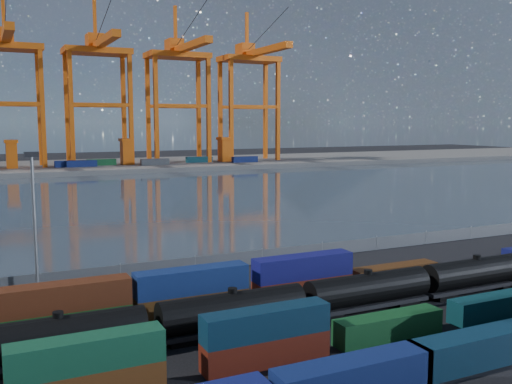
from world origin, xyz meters
name	(u,v)px	position (x,y,z in m)	size (l,w,h in m)	color
ground	(388,327)	(0.00, 0.00, 0.00)	(700.00, 700.00, 0.00)	black
harbor_water	(133,198)	(0.00, 105.00, 0.01)	(700.00, 700.00, 0.00)	#323D48
far_quay	(75,167)	(0.00, 210.00, 1.00)	(700.00, 70.00, 2.00)	#514F4C
distant_mountains	(19,45)	(63.02, 1600.00, 220.29)	(2470.00, 1100.00, 520.00)	#1E2630
container_row_south	(389,363)	(-8.05, -10.16, 1.84)	(128.85, 2.59, 5.51)	#484A4E
container_row_mid	(469,307)	(7.90, -2.55, 1.70)	(139.93, 2.24, 4.77)	#3A3C3E
container_row_north	(303,283)	(-3.21, 11.14, 1.92)	(128.79, 2.40, 5.11)	navy
tanker_string	(304,300)	(-6.80, 4.66, 2.28)	(92.27, 3.17, 4.54)	black
waterfront_fence	(262,257)	(0.00, 28.00, 1.00)	(160.12, 0.12, 2.20)	#595B5E
yard_light_mast	(34,216)	(-30.00, 26.00, 9.30)	(1.60, 0.40, 16.60)	slate
gantry_cranes	(54,63)	(-7.50, 203.11, 43.62)	(202.37, 52.55, 71.16)	#CE530E
quay_containers	(51,164)	(-11.00, 195.46, 3.30)	(172.58, 10.99, 2.60)	navy
straddle_carriers	(71,152)	(-2.50, 200.00, 7.82)	(140.00, 7.00, 11.10)	#CE530E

